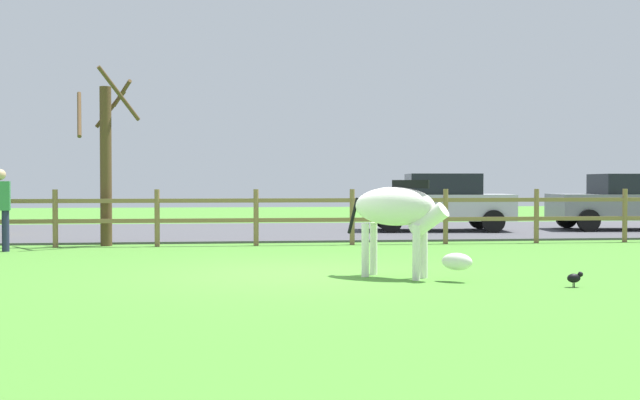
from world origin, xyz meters
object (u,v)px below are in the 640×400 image
(crow_on_grass, at_px, (575,278))
(parked_car_silver, at_px, (438,202))
(bare_tree, at_px, (106,157))
(parked_car_grey, at_px, (627,201))
(visitor_near_fence, at_px, (0,206))
(zebra, at_px, (400,214))

(crow_on_grass, relative_size, parked_car_silver, 0.05)
(bare_tree, bearing_deg, crow_on_grass, -44.95)
(parked_car_grey, relative_size, visitor_near_fence, 2.52)
(zebra, bearing_deg, parked_car_grey, 47.34)
(zebra, distance_m, parked_car_grey, 12.54)
(crow_on_grass, relative_size, visitor_near_fence, 0.13)
(bare_tree, distance_m, visitor_near_fence, 2.41)
(bare_tree, relative_size, crow_on_grass, 17.65)
(bare_tree, relative_size, parked_car_silver, 0.91)
(bare_tree, height_order, visitor_near_fence, bare_tree)
(bare_tree, relative_size, parked_car_grey, 0.92)
(zebra, height_order, parked_car_silver, parked_car_silver)
(zebra, bearing_deg, parked_car_silver, 71.46)
(bare_tree, xyz_separation_m, crow_on_grass, (7.22, -7.21, -1.79))
(visitor_near_fence, bearing_deg, parked_car_grey, 15.79)
(bare_tree, distance_m, parked_car_grey, 14.06)
(bare_tree, bearing_deg, parked_car_grey, 13.26)
(parked_car_silver, bearing_deg, zebra, -108.54)
(crow_on_grass, distance_m, visitor_near_fence, 10.93)
(bare_tree, xyz_separation_m, zebra, (5.15, -6.01, -0.99))
(visitor_near_fence, bearing_deg, parked_car_silver, 24.21)
(bare_tree, bearing_deg, parked_car_silver, 22.25)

